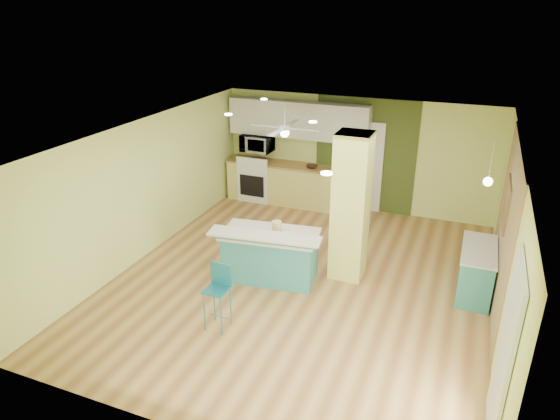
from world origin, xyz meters
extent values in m
cube|color=#936133|center=(0.00, 0.00, -0.01)|extent=(6.00, 7.00, 0.01)
cube|color=white|center=(0.00, 0.00, 2.50)|extent=(6.00, 7.00, 0.01)
cube|color=#D9EA7D|center=(0.00, 3.50, 1.25)|extent=(6.00, 0.01, 2.50)
cube|color=#D9EA7D|center=(0.00, -3.50, 1.25)|extent=(6.00, 0.01, 2.50)
cube|color=#D9EA7D|center=(-3.00, 0.00, 1.25)|extent=(0.01, 7.00, 2.50)
cube|color=#D9EA7D|center=(3.00, 0.00, 1.25)|extent=(0.01, 7.00, 2.50)
cube|color=olive|center=(2.99, 0.60, 1.25)|extent=(0.02, 3.40, 2.50)
cube|color=#425221|center=(0.20, 3.49, 1.25)|extent=(2.20, 0.02, 2.50)
cube|color=white|center=(0.20, 3.46, 1.00)|extent=(0.82, 0.05, 2.00)
cube|color=silver|center=(2.97, -2.30, 1.05)|extent=(0.04, 1.08, 2.10)
cube|color=#D7DC66|center=(0.65, 0.50, 1.25)|extent=(0.55, 0.55, 2.50)
cube|color=#DFD775|center=(-1.30, 3.20, 0.45)|extent=(3.20, 0.60, 0.90)
cube|color=olive|center=(-1.30, 3.20, 0.92)|extent=(3.25, 0.63, 0.04)
cube|color=white|center=(-2.25, 3.20, 0.45)|extent=(0.76, 0.64, 0.90)
cube|color=black|center=(-2.25, 2.87, 0.42)|extent=(0.59, 0.02, 0.50)
cube|color=white|center=(-2.25, 2.90, 0.99)|extent=(0.76, 0.06, 0.18)
cube|color=silver|center=(-1.30, 3.32, 1.95)|extent=(3.20, 0.34, 0.80)
imported|color=white|center=(-2.25, 3.20, 1.35)|extent=(0.70, 0.48, 0.39)
cylinder|color=white|center=(-1.10, 2.00, 2.30)|extent=(0.03, 0.03, 0.40)
cylinder|color=white|center=(-1.10, 2.00, 2.10)|extent=(0.24, 0.24, 0.10)
sphere|color=white|center=(-1.10, 2.00, 1.98)|extent=(0.18, 0.18, 0.18)
cylinder|color=white|center=(2.65, 0.75, 2.19)|extent=(0.01, 0.01, 0.62)
sphere|color=white|center=(2.65, 0.75, 1.88)|extent=(0.14, 0.14, 0.14)
cube|color=brown|center=(2.96, 0.80, 1.55)|extent=(0.03, 0.90, 0.70)
cube|color=teal|center=(-0.54, -0.09, 0.40)|extent=(1.58, 0.94, 0.79)
cube|color=silver|center=(-0.54, -0.09, 0.82)|extent=(1.68, 1.04, 0.04)
cube|color=teal|center=(-0.49, -0.44, 0.90)|extent=(1.70, 0.34, 0.11)
cube|color=silver|center=(-0.49, -0.44, 0.95)|extent=(1.84, 0.60, 0.04)
cylinder|color=teal|center=(-0.83, -1.81, 0.31)|extent=(0.02, 0.02, 0.62)
cylinder|color=teal|center=(-0.55, -1.82, 0.31)|extent=(0.02, 0.02, 0.62)
cylinder|color=teal|center=(-0.82, -1.54, 0.31)|extent=(0.02, 0.02, 0.62)
cylinder|color=teal|center=(-0.54, -1.55, 0.31)|extent=(0.02, 0.02, 0.62)
cube|color=teal|center=(-0.68, -1.68, 0.63)|extent=(0.34, 0.34, 0.03)
cube|color=teal|center=(-0.68, -1.54, 0.81)|extent=(0.33, 0.04, 0.34)
cube|color=teal|center=(2.70, 0.68, 0.38)|extent=(0.49, 1.19, 0.77)
cube|color=silver|center=(2.70, 0.68, 0.78)|extent=(0.53, 1.24, 0.03)
imported|color=#392017|center=(-0.89, 3.13, 0.97)|extent=(0.30, 0.30, 0.06)
cylinder|color=gold|center=(-0.45, -0.02, 0.93)|extent=(0.16, 0.16, 0.19)
camera|label=1|loc=(2.38, -6.92, 4.39)|focal=32.00mm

